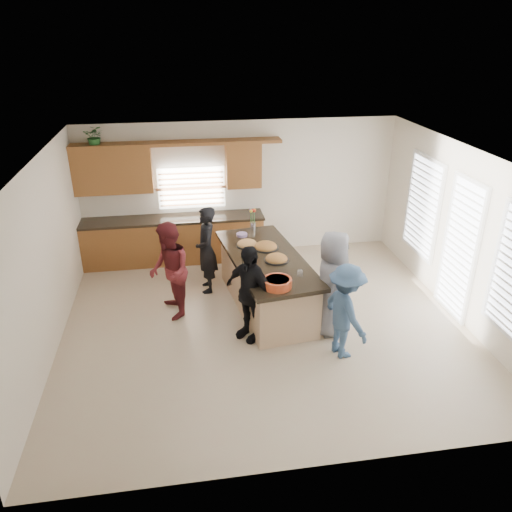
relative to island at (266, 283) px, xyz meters
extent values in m
plane|color=#BEAE8D|center=(-0.13, -0.57, -0.45)|extent=(6.50, 6.50, 0.00)
cube|color=silver|center=(-0.13, 2.43, 0.95)|extent=(6.50, 0.02, 2.80)
cube|color=silver|center=(-0.13, -3.57, 0.95)|extent=(6.50, 0.02, 2.80)
cube|color=silver|center=(-3.38, -0.57, 0.95)|extent=(0.02, 6.00, 2.80)
cube|color=silver|center=(3.12, -0.57, 0.95)|extent=(0.02, 6.00, 2.80)
cube|color=white|center=(-0.13, -0.57, 2.35)|extent=(6.50, 6.00, 0.02)
cube|color=brown|center=(-1.55, 2.12, 0.00)|extent=(3.65, 0.62, 0.90)
cube|color=black|center=(-1.55, 2.12, 0.47)|extent=(3.70, 0.65, 0.05)
cube|color=brown|center=(-2.63, 2.25, 1.50)|extent=(1.50, 0.36, 0.90)
cube|color=brown|center=(-0.08, 2.25, 1.50)|extent=(0.70, 0.36, 0.90)
cube|color=brown|center=(-1.35, 2.25, 1.98)|extent=(4.05, 0.40, 0.06)
cube|color=brown|center=(-1.13, 2.39, 1.02)|extent=(1.35, 0.08, 0.85)
cube|color=white|center=(3.09, 0.73, 0.97)|extent=(0.06, 1.10, 1.75)
cube|color=white|center=(3.09, -0.67, 0.72)|extent=(0.06, 0.85, 2.25)
cube|color=tan|center=(0.00, 0.00, -0.01)|extent=(1.33, 2.61, 0.88)
cube|color=black|center=(0.00, 0.00, 0.46)|extent=(1.50, 2.83, 0.07)
cube|color=black|center=(0.00, 0.00, -0.41)|extent=(1.24, 2.52, 0.08)
cylinder|color=black|center=(0.14, -0.18, 0.51)|extent=(0.41, 0.41, 0.02)
ellipsoid|color=#BA7B3A|center=(0.14, -0.18, 0.53)|extent=(0.37, 0.37, 0.17)
cylinder|color=black|center=(0.05, 0.34, 0.51)|extent=(0.44, 0.44, 0.02)
ellipsoid|color=#BA7B3A|center=(0.05, 0.34, 0.53)|extent=(0.40, 0.40, 0.18)
cylinder|color=black|center=(-0.25, 0.50, 0.51)|extent=(0.40, 0.40, 0.02)
ellipsoid|color=tan|center=(-0.25, 0.50, 0.53)|extent=(0.36, 0.36, 0.16)
cylinder|color=#D64E27|center=(-0.03, -1.08, 0.57)|extent=(0.43, 0.43, 0.14)
cylinder|color=#EFE4BE|center=(-0.03, -1.08, 0.61)|extent=(0.36, 0.36, 0.04)
cylinder|color=white|center=(0.39, -0.77, 0.54)|extent=(0.09, 0.09, 0.09)
cylinder|color=#A284C1|center=(-0.29, 0.96, 0.52)|extent=(0.20, 0.20, 0.05)
cylinder|color=silver|center=(-0.04, 1.26, 0.57)|extent=(0.11, 0.11, 0.14)
imported|color=#2A692A|center=(-2.88, 2.25, 2.15)|extent=(0.40, 0.36, 0.41)
imported|color=black|center=(-0.97, 0.75, 0.35)|extent=(0.39, 0.59, 1.61)
imported|color=maroon|center=(-1.63, -0.05, 0.38)|extent=(0.75, 0.90, 1.66)
imported|color=black|center=(-0.43, -0.90, 0.33)|extent=(0.88, 0.95, 1.57)
imported|color=#39577D|center=(0.89, -1.57, 0.28)|extent=(0.77, 1.06, 1.47)
imported|color=gray|center=(0.87, -0.95, 0.41)|extent=(0.61, 0.88, 1.72)
camera|label=1|loc=(-1.37, -7.49, 4.06)|focal=35.00mm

